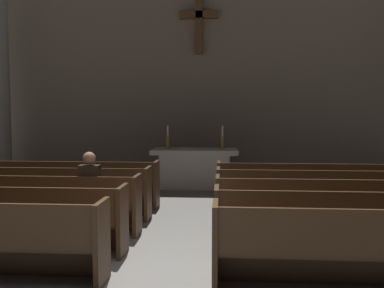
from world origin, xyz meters
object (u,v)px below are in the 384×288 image
(pew_right_row_4, at_px, (333,196))
(candlestick_left, at_px, (168,141))
(pew_right_row_3, at_px, (350,209))
(candlestick_right, at_px, (222,142))
(lone_worshipper, at_px, (91,190))
(pew_right_row_2, at_px, (373,226))
(altar, at_px, (195,167))
(pew_left_row_4, at_px, (40,192))
(pew_left_row_5, at_px, (60,183))
(pew_left_row_3, at_px, (14,203))
(pew_right_row_5, at_px, (320,186))

(pew_right_row_4, xyz_separation_m, candlestick_left, (-3.35, 3.26, 0.72))
(pew_right_row_3, relative_size, candlestick_right, 6.88)
(pew_right_row_3, distance_m, lone_worshipper, 4.03)
(pew_right_row_2, xyz_separation_m, pew_right_row_3, (0.00, 0.97, 0.00))
(altar, bearing_deg, pew_right_row_2, -63.04)
(pew_right_row_2, distance_m, pew_right_row_3, 0.97)
(altar, bearing_deg, candlestick_left, 180.00)
(pew_left_row_4, relative_size, altar, 1.86)
(altar, bearing_deg, pew_left_row_4, -129.05)
(pew_left_row_5, xyz_separation_m, pew_right_row_4, (5.29, -0.97, 0.00))
(pew_right_row_4, relative_size, altar, 1.86)
(pew_left_row_4, height_order, pew_right_row_4, same)
(pew_left_row_4, distance_m, lone_worshipper, 1.59)
(pew_left_row_3, height_order, pew_left_row_4, same)
(pew_left_row_3, distance_m, altar, 4.99)
(pew_left_row_3, xyz_separation_m, pew_left_row_5, (0.00, 1.94, 0.00))
(lone_worshipper, bearing_deg, pew_left_row_3, -178.24)
(pew_right_row_2, xyz_separation_m, candlestick_right, (-1.95, 5.20, 0.72))
(pew_right_row_3, height_order, pew_right_row_4, same)
(pew_right_row_2, bearing_deg, lone_worshipper, 165.92)
(pew_left_row_5, bearing_deg, pew_left_row_3, -90.00)
(pew_left_row_5, distance_m, pew_right_row_4, 5.38)
(pew_left_row_3, distance_m, pew_right_row_3, 5.29)
(candlestick_right, bearing_deg, altar, -180.00)
(lone_worshipper, bearing_deg, candlestick_left, 80.84)
(pew_left_row_4, distance_m, candlestick_right, 4.73)
(pew_left_row_4, xyz_separation_m, pew_left_row_5, (0.00, 0.97, 0.00))
(altar, bearing_deg, pew_right_row_5, -40.90)
(pew_left_row_3, relative_size, lone_worshipper, 3.09)
(pew_left_row_3, distance_m, pew_right_row_2, 5.38)
(pew_left_row_3, distance_m, pew_right_row_5, 5.64)
(pew_left_row_4, distance_m, altar, 4.20)
(pew_right_row_3, height_order, altar, altar)
(lone_worshipper, bearing_deg, pew_right_row_4, 13.03)
(pew_left_row_4, relative_size, pew_right_row_3, 1.00)
(pew_left_row_3, height_order, lone_worshipper, lone_worshipper)
(pew_left_row_4, xyz_separation_m, pew_right_row_5, (5.29, 0.97, 0.00))
(pew_left_row_5, bearing_deg, pew_left_row_4, -90.00)
(pew_left_row_5, distance_m, pew_right_row_2, 6.04)
(candlestick_left, distance_m, lone_worshipper, 4.28)
(pew_left_row_3, bearing_deg, pew_right_row_3, 0.00)
(pew_right_row_4, relative_size, pew_right_row_5, 1.00)
(altar, height_order, lone_worshipper, lone_worshipper)
(pew_right_row_4, distance_m, altar, 4.20)
(pew_left_row_4, height_order, pew_right_row_5, same)
(pew_right_row_2, relative_size, candlestick_left, 6.88)
(pew_right_row_2, distance_m, candlestick_right, 5.60)
(pew_left_row_3, relative_size, pew_right_row_5, 1.00)
(candlestick_left, bearing_deg, pew_left_row_5, -130.33)
(pew_right_row_4, distance_m, candlestick_right, 3.86)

